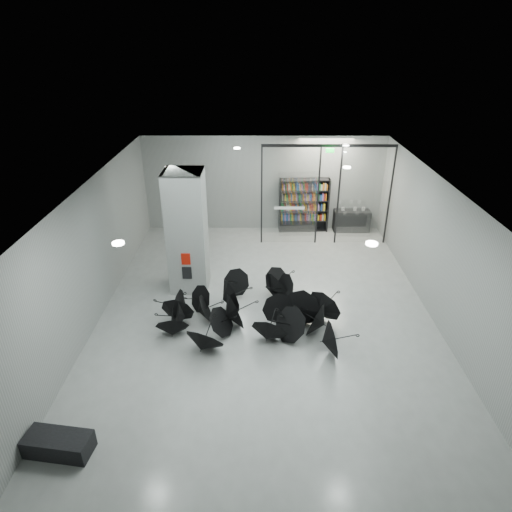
{
  "coord_description": "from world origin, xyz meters",
  "views": [
    {
      "loc": [
        -0.24,
        -10.81,
        7.67
      ],
      "look_at": [
        -0.3,
        1.5,
        1.4
      ],
      "focal_mm": 30.82,
      "sensor_mm": 36.0,
      "label": 1
    }
  ],
  "objects_px": {
    "shop_counter": "(351,221)",
    "column": "(187,232)",
    "bookshelf": "(304,205)",
    "umbrella_cluster": "(254,315)",
    "bench": "(59,444)"
  },
  "relations": [
    {
      "from": "bench",
      "to": "umbrella_cluster",
      "type": "bearing_deg",
      "value": 56.55
    },
    {
      "from": "bookshelf",
      "to": "shop_counter",
      "type": "distance_m",
      "value": 2.19
    },
    {
      "from": "bench",
      "to": "bookshelf",
      "type": "relative_size",
      "value": 0.58
    },
    {
      "from": "column",
      "to": "umbrella_cluster",
      "type": "height_order",
      "value": "column"
    },
    {
      "from": "column",
      "to": "umbrella_cluster",
      "type": "xyz_separation_m",
      "value": [
        2.16,
        -2.15,
        -1.69
      ]
    },
    {
      "from": "column",
      "to": "bench",
      "type": "distance_m",
      "value": 7.09
    },
    {
      "from": "bench",
      "to": "umbrella_cluster",
      "type": "distance_m",
      "value": 5.96
    },
    {
      "from": "column",
      "to": "bookshelf",
      "type": "relative_size",
      "value": 1.74
    },
    {
      "from": "bench",
      "to": "shop_counter",
      "type": "relative_size",
      "value": 0.87
    },
    {
      "from": "bench",
      "to": "umbrella_cluster",
      "type": "relative_size",
      "value": 0.24
    },
    {
      "from": "shop_counter",
      "to": "column",
      "type": "bearing_deg",
      "value": -143.09
    },
    {
      "from": "shop_counter",
      "to": "bookshelf",
      "type": "bearing_deg",
      "value": 179.37
    },
    {
      "from": "bookshelf",
      "to": "shop_counter",
      "type": "bearing_deg",
      "value": -3.7
    },
    {
      "from": "umbrella_cluster",
      "to": "shop_counter",
      "type": "bearing_deg",
      "value": 59.04
    },
    {
      "from": "umbrella_cluster",
      "to": "bench",
      "type": "bearing_deg",
      "value": -131.42
    }
  ]
}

